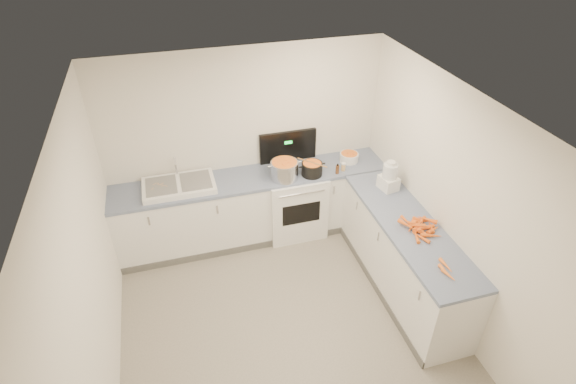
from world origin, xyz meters
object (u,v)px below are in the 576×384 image
object	(u,v)px
mixing_bowl	(349,157)
black_pot	(312,170)
stove	(294,201)
steel_pot	(284,171)
spice_jar	(343,167)
sink	(179,185)
extract_bottle	(337,170)
food_processor	(389,177)

from	to	relation	value
mixing_bowl	black_pot	bearing A→B (deg)	-162.21
stove	steel_pot	world-z (taller)	stove
spice_jar	black_pot	bearing A→B (deg)	178.13
stove	sink	size ratio (longest dim) A/B	1.58
black_pot	extract_bottle	size ratio (longest dim) A/B	2.30
stove	food_processor	distance (m)	1.35
mixing_bowl	extract_bottle	xyz separation A→B (m)	(-0.26, -0.25, -0.00)
stove	steel_pot	distance (m)	0.61
stove	steel_pot	bearing A→B (deg)	-142.87
extract_bottle	black_pot	bearing A→B (deg)	169.38
steel_pot	spice_jar	bearing A→B (deg)	-2.48
spice_jar	food_processor	world-z (taller)	food_processor
mixing_bowl	spice_jar	world-z (taller)	mixing_bowl
stove	extract_bottle	distance (m)	0.76
spice_jar	food_processor	size ratio (longest dim) A/B	0.24
mixing_bowl	extract_bottle	bearing A→B (deg)	-136.66
mixing_bowl	steel_pot	bearing A→B (deg)	-169.89
spice_jar	stove	bearing A→B (deg)	165.67
mixing_bowl	extract_bottle	size ratio (longest dim) A/B	2.17
stove	mixing_bowl	distance (m)	0.93
food_processor	sink	bearing A→B (deg)	163.70
stove	spice_jar	xyz separation A→B (m)	(0.61, -0.16, 0.51)
black_pot	spice_jar	size ratio (longest dim) A/B	2.87
steel_pot	mixing_bowl	xyz separation A→B (m)	(0.94, 0.17, -0.05)
extract_bottle	food_processor	bearing A→B (deg)	-46.68
sink	extract_bottle	distance (m)	1.97
sink	food_processor	bearing A→B (deg)	-16.30
spice_jar	sink	bearing A→B (deg)	175.23
stove	spice_jar	bearing A→B (deg)	-14.33
black_pot	mixing_bowl	xyz separation A→B (m)	(0.58, 0.19, -0.02)
stove	extract_bottle	world-z (taller)	stove
steel_pot	food_processor	bearing A→B (deg)	-26.63
sink	food_processor	xyz separation A→B (m)	(2.42, -0.71, 0.12)
stove	steel_pot	xyz separation A→B (m)	(-0.16, -0.12, 0.57)
food_processor	spice_jar	bearing A→B (deg)	124.00
extract_bottle	food_processor	world-z (taller)	food_processor
sink	food_processor	world-z (taller)	food_processor
stove	black_pot	world-z (taller)	stove
black_pot	food_processor	xyz separation A→B (m)	(0.78, -0.55, 0.09)
black_pot	spice_jar	world-z (taller)	black_pot
steel_pot	sink	bearing A→B (deg)	173.85
steel_pot	spice_jar	distance (m)	0.78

